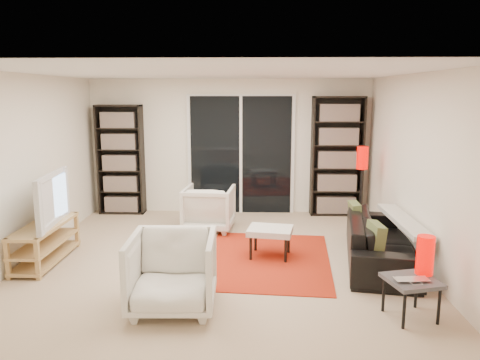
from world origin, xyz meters
The scene contains 20 objects.
floor centered at (0.00, 0.00, 0.00)m, with size 5.00×5.00×0.00m, color beige.
wall_back centered at (0.00, 2.50, 1.20)m, with size 5.00×0.02×2.40m, color white.
wall_front centered at (0.00, -2.50, 1.20)m, with size 5.00×0.02×2.40m, color white.
wall_left centered at (-2.50, 0.00, 1.20)m, with size 0.02×5.00×2.40m, color white.
wall_right centered at (2.50, 0.00, 1.20)m, with size 0.02×5.00×2.40m, color white.
ceiling centered at (0.00, 0.00, 2.40)m, with size 5.00×5.00×0.02m, color white.
sliding_door centered at (0.20, 2.46, 1.05)m, with size 1.92×0.08×2.16m.
bookshelf_left centered at (-1.95, 2.33, 0.98)m, with size 0.80×0.30×1.95m.
bookshelf_right centered at (1.90, 2.33, 1.05)m, with size 0.90×0.30×2.10m.
tv_stand centered at (-2.25, -0.18, 0.26)m, with size 0.41×1.30×0.50m.
tv centered at (-2.23, -0.18, 0.83)m, with size 1.15×0.15×0.66m, color black.
rug centered at (0.61, -0.03, 0.01)m, with size 1.62×2.20×0.01m, color #AC240F.
sofa centered at (2.07, -0.09, 0.30)m, with size 2.05×0.80×0.60m, color black.
armchair_back centered at (-0.27, 1.31, 0.35)m, with size 0.76×0.78×0.71m, color silver.
armchair_front centered at (-0.37, -1.48, 0.39)m, with size 0.84×0.86×0.79m, color silver.
ottoman centered at (0.66, 0.08, 0.35)m, with size 0.64×0.56×0.40m.
side_table centered at (1.96, -1.60, 0.35)m, with size 0.56×0.56×0.40m.
laptop centered at (1.94, -1.70, 0.41)m, with size 0.32×0.21×0.03m, color silver.
table_lamp centered at (2.12, -1.46, 0.59)m, with size 0.17×0.17×0.38m, color #C00400.
floor_lamp centered at (2.16, 1.52, 1.00)m, with size 0.20×0.20×1.32m.
Camera 1 is at (0.44, -5.88, 2.16)m, focal length 35.00 mm.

